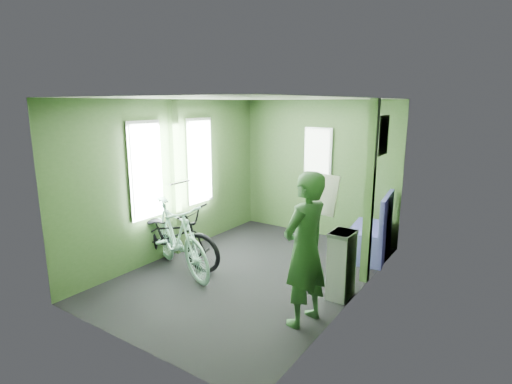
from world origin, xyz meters
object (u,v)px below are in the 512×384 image
bicycle_mint (179,272)px  waste_box (341,265)px  bench_seat (371,238)px  passenger (305,249)px  bicycle_black (172,265)px

bicycle_mint → waste_box: bearing=-54.9°
bicycle_mint → bench_seat: size_ratio=1.70×
bicycle_mint → bench_seat: 2.83m
passenger → bicycle_black: bearing=-86.4°
bicycle_black → waste_box: (2.36, 0.42, 0.40)m
bench_seat → passenger: bearing=-97.7°
waste_box → bicycle_mint: bearing=-165.3°
passenger → bench_seat: bearing=-168.3°
passenger → waste_box: passenger is taller
bicycle_black → bicycle_mint: 0.29m
bicycle_mint → waste_box: 2.21m
waste_box → bench_seat: bearing=94.5°
bicycle_mint → bench_seat: bearing=-24.4°
bicycle_black → waste_box: size_ratio=2.09×
passenger → bicycle_mint: bearing=-83.8°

